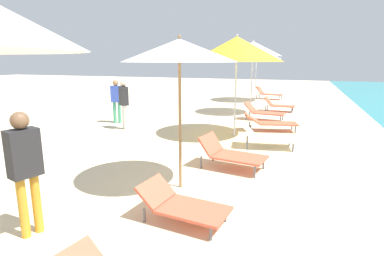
{
  "coord_description": "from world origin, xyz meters",
  "views": [
    {
      "loc": [
        2.0,
        3.45,
        2.2
      ],
      "look_at": [
        -0.07,
        9.26,
        0.84
      ],
      "focal_mm": 28.88,
      "sensor_mm": 36.0,
      "label": 1
    }
  ],
  "objects": [
    {
      "name": "lounger_farthest_shoreside",
      "position": [
        0.18,
        21.59,
        0.34
      ],
      "size": [
        1.56,
        0.86,
        0.71
      ],
      "rotation": [
        0.0,
        0.0,
        -0.19
      ],
      "color": "#D8593F",
      "rests_on": "ground"
    },
    {
      "name": "umbrella_third",
      "position": [
        0.09,
        8.2,
        2.35
      ],
      "size": [
        1.89,
        1.89,
        2.59
      ],
      "color": "olive",
      "rests_on": "ground"
    },
    {
      "name": "umbrella_farthest",
      "position": [
        -0.43,
        20.51,
        2.6
      ],
      "size": [
        2.6,
        2.6,
        3.01
      ],
      "color": "silver",
      "rests_on": "ground"
    },
    {
      "name": "lounger_third_shoreside",
      "position": [
        0.71,
        9.45,
        0.33
      ],
      "size": [
        1.41,
        0.88,
        0.66
      ],
      "rotation": [
        0.0,
        0.0,
        -0.16
      ],
      "color": "#D8593F",
      "rests_on": "ground"
    },
    {
      "name": "umbrella_fourth",
      "position": [
        0.2,
        12.23,
        2.5
      ],
      "size": [
        2.59,
        2.59,
        2.9
      ],
      "color": "silver",
      "rests_on": "ground"
    },
    {
      "name": "lounger_fifth_inland",
      "position": [
        0.7,
        15.01,
        0.33
      ],
      "size": [
        1.51,
        0.75,
        0.66
      ],
      "rotation": [
        0.0,
        0.0,
        -0.09
      ],
      "color": "#D8593F",
      "rests_on": "ground"
    },
    {
      "name": "lounger_fourth_inland",
      "position": [
        1.25,
        11.31,
        0.28
      ],
      "size": [
        1.41,
        0.9,
        0.58
      ],
      "rotation": [
        0.0,
        0.0,
        0.18
      ],
      "color": "white",
      "rests_on": "ground"
    },
    {
      "name": "lounger_fourth_shoreside",
      "position": [
        1.11,
        13.26,
        0.29
      ],
      "size": [
        1.73,
        0.96,
        0.55
      ],
      "rotation": [
        0.0,
        0.0,
        0.23
      ],
      "color": "#D8593F",
      "rests_on": "ground"
    },
    {
      "name": "umbrella_fifth",
      "position": [
        0.01,
        16.31,
        2.64
      ],
      "size": [
        2.28,
        2.28,
        2.99
      ],
      "color": "silver",
      "rests_on": "ground"
    },
    {
      "name": "lounger_third_inland",
      "position": [
        0.55,
        7.11,
        0.25
      ],
      "size": [
        1.3,
        0.76,
        0.51
      ],
      "rotation": [
        0.0,
        0.0,
        -0.12
      ],
      "color": "#D8593F",
      "rests_on": "ground"
    },
    {
      "name": "person_walking_mid",
      "position": [
        -3.37,
        11.98,
        0.96
      ],
      "size": [
        0.41,
        0.4,
        1.59
      ],
      "rotation": [
        0.0,
        0.0,
        0.84
      ],
      "color": "silver",
      "rests_on": "ground"
    },
    {
      "name": "person_walking_far",
      "position": [
        -1.14,
        6.16,
        0.97
      ],
      "size": [
        0.32,
        0.41,
        1.6
      ],
      "rotation": [
        0.0,
        0.0,
        2.83
      ],
      "color": "orange",
      "rests_on": "ground"
    },
    {
      "name": "lounger_fifth_shoreside",
      "position": [
        1.06,
        17.3,
        0.3
      ],
      "size": [
        1.31,
        0.64,
        0.62
      ],
      "rotation": [
        0.0,
        0.0,
        -0.07
      ],
      "color": "#D8593F",
      "rests_on": "ground"
    },
    {
      "name": "person_walking_near",
      "position": [
        -4.16,
        12.77,
        0.92
      ],
      "size": [
        0.42,
        0.34,
        1.53
      ],
      "rotation": [
        0.0,
        0.0,
        5.09
      ],
      "color": "#3F9972",
      "rests_on": "ground"
    }
  ]
}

